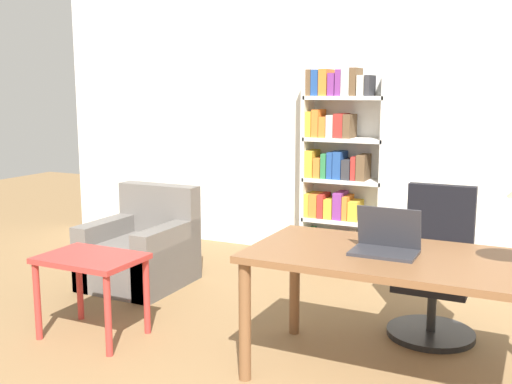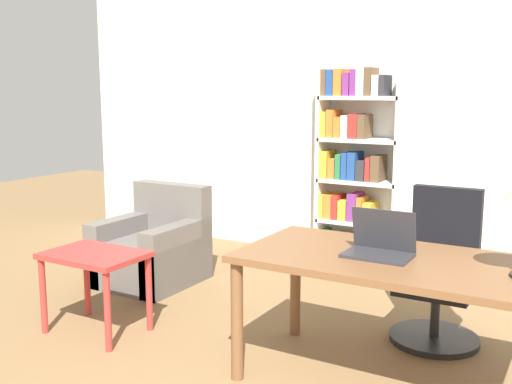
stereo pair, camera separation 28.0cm
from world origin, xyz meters
The scene contains 7 objects.
wall_back centered at (0.00, 4.53, 1.35)m, with size 8.00×0.06×2.70m.
desk centered at (0.41, 2.16, 0.65)m, with size 1.68×0.86×0.74m.
laptop centered at (0.32, 2.16, 0.79)m, with size 0.36×0.24×0.25m.
office_chair centered at (0.48, 2.95, 0.42)m, with size 0.58×0.58×1.00m.
side_table_blue centered at (-1.56, 1.89, 0.47)m, with size 0.66×0.47×0.56m.
armchair centered at (-1.94, 2.95, 0.27)m, with size 0.75×0.80×0.82m.
bookshelf centered at (-0.67, 4.34, 0.92)m, with size 0.79×0.28×1.93m.
Camera 1 is at (1.08, -1.06, 1.63)m, focal length 42.00 mm.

